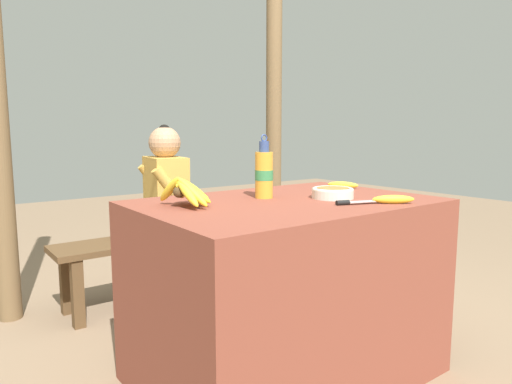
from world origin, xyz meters
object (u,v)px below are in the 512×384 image
Objects in this scene: banana_bunch_ripe at (186,191)px; support_post_far at (274,109)px; loose_banana_front at (393,199)px; wooden_bench at (180,243)px; water_bottle at (264,173)px; banana_bunch_green at (239,216)px; loose_banana_side at (343,185)px; serving_bowl at (333,192)px; seated_vendor at (159,201)px; knife at (353,202)px.

support_post_far is (1.48, 1.30, 0.41)m from banana_bunch_ripe.
support_post_far reaches higher than banana_bunch_ripe.
loose_banana_front reaches higher than wooden_bench.
water_bottle reaches higher than banana_bunch_green.
loose_banana_front and loose_banana_side have the same top height.
loose_banana_side is at bearing -68.95° from wooden_bench.
serving_bowl is 1.15× the size of loose_banana_front.
serving_bowl is at bearing -85.14° from wooden_bench.
banana_bunch_green is 0.10× the size of support_post_far.
seated_vendor is (-0.55, 1.01, -0.16)m from loose_banana_side.
water_bottle is at bearing -177.36° from loose_banana_side.
wooden_bench is at bearing 179.63° from banana_bunch_green.
banana_bunch_ripe is 1.27m from wooden_bench.
support_post_far is at bearing 78.94° from knife.
wooden_bench is 0.63× the size of support_post_far.
seated_vendor is (-0.15, -0.03, 0.29)m from wooden_bench.
water_bottle is 0.55m from loose_banana_front.
loose_banana_front is 0.10× the size of wooden_bench.
water_bottle is at bearing -119.31° from banana_bunch_green.
knife is (-0.35, -0.38, -0.01)m from loose_banana_side.
seated_vendor reaches higher than banana_bunch_green.
banana_bunch_ripe is 1.48m from banana_bunch_green.
banana_bunch_ripe is 0.17× the size of wooden_bench.
loose_banana_front is 1.01× the size of loose_banana_side.
seated_vendor is 4.47× the size of banana_bunch_green.
support_post_far is (1.12, 0.27, 0.61)m from seated_vendor.
wooden_bench is at bearing -166.06° from support_post_far.
wooden_bench is at bearing -161.75° from seated_vendor.
knife is (-0.06, -0.17, -0.02)m from serving_bowl.
serving_bowl reaches higher than banana_bunch_green.
banana_bunch_green is (0.97, 1.06, -0.37)m from banana_bunch_ripe.
water_bottle reaches higher than loose_banana_front.
loose_banana_side is (0.91, 0.02, -0.04)m from banana_bunch_ripe.
support_post_far reaches higher than banana_bunch_green.
wooden_bench is (-0.11, 1.24, -0.46)m from serving_bowl.
seated_vendor is at bearing 101.93° from serving_bowl.
loose_banana_front is 0.06× the size of support_post_far.
support_post_far is (0.78, 1.74, 0.45)m from loose_banana_front.
loose_banana_front is (0.70, -0.44, -0.04)m from banana_bunch_ripe.
seated_vendor reaches higher than water_bottle.
water_bottle is at bearing -96.93° from wooden_bench.
seated_vendor reaches higher than loose_banana_front.
banana_bunch_green is 0.96m from support_post_far.
support_post_far reaches higher than loose_banana_side.
loose_banana_front is at bearing -53.52° from water_bottle.
loose_banana_side is 1.16m from seated_vendor.
support_post_far is at bearing 25.69° from banana_bunch_green.
water_bottle is 1.78× the size of loose_banana_side.
banana_bunch_ripe is 1.47× the size of serving_bowl.
loose_banana_front is at bearing -82.61° from wooden_bench.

